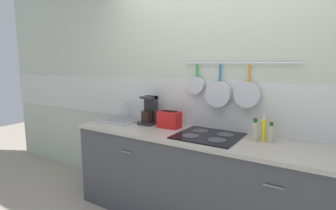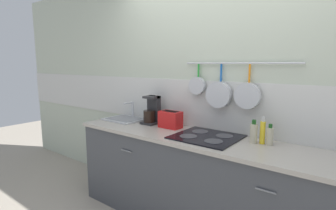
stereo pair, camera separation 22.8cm
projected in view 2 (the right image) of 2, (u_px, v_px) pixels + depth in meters
name	position (u px, v px, depth m)	size (l,w,h in m)	color
wall_back	(220.00, 93.00, 2.60)	(7.20, 0.15, 2.60)	#B2BCA8
cabinet_base	(200.00, 185.00, 2.46)	(2.72, 0.59, 0.87)	#3F4247
countertop	(201.00, 139.00, 2.39)	(2.76, 0.61, 0.03)	#A59E93
sink_basin	(125.00, 118.00, 3.14)	(0.44, 0.36, 0.21)	#B7BABF
coffee_maker	(152.00, 112.00, 2.92)	(0.17, 0.18, 0.31)	#262628
toaster	(170.00, 119.00, 2.74)	(0.25, 0.14, 0.18)	red
cooktop	(206.00, 137.00, 2.39)	(0.57, 0.53, 0.01)	black
bottle_dish_soap	(253.00, 133.00, 2.21)	(0.06, 0.06, 0.20)	#BFB799
bottle_olive_oil	(263.00, 132.00, 2.19)	(0.04, 0.04, 0.23)	yellow
bottle_sesame_oil	(270.00, 136.00, 2.15)	(0.05, 0.05, 0.18)	#BFB799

